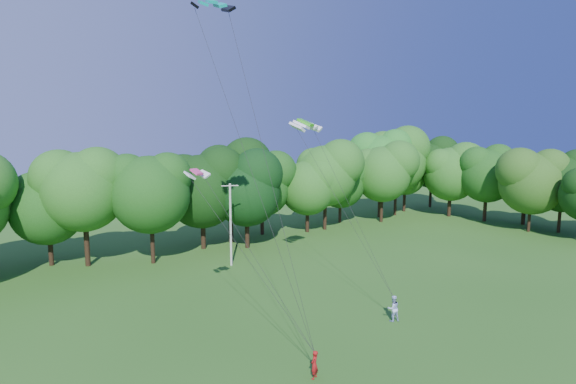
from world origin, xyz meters
TOP-DOWN VIEW (x-y plane):
  - utility_pole at (2.87, 27.85)m, footprint 1.52×0.70m
  - kite_flyer_left at (-3.65, 7.53)m, footprint 0.68×0.58m
  - kite_flyer_right at (5.44, 9.81)m, footprint 1.07×0.94m
  - kite_teal at (-4.28, 17.10)m, footprint 2.93×1.84m
  - kite_green at (4.95, 18.97)m, footprint 3.34×2.26m
  - kite_pink at (-5.81, 16.72)m, footprint 1.75×1.09m
  - tree_back_center at (7.62, 32.54)m, footprint 8.10×8.10m
  - tree_back_east at (33.13, 35.71)m, footprint 9.41×9.41m
  - tree_flank_east at (41.18, 17.36)m, footprint 8.74×8.74m

SIDE VIEW (x-z plane):
  - kite_flyer_left at x=-3.65m, z-range 0.00..1.57m
  - kite_flyer_right at x=5.44m, z-range 0.00..1.83m
  - utility_pole at x=2.87m, z-range 0.12..8.21m
  - tree_back_center at x=7.62m, z-range 1.46..13.24m
  - tree_flank_east at x=41.18m, z-range 1.58..14.29m
  - tree_back_east at x=33.13m, z-range 1.70..15.38m
  - kite_pink at x=-5.81m, z-range 10.37..10.76m
  - kite_green at x=4.95m, z-range 13.46..14.13m
  - kite_teal at x=-4.28m, z-range 20.98..21.53m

